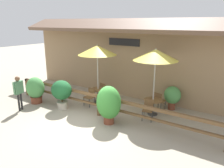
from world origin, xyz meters
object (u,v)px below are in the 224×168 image
object	(u,v)px
patio_umbrella_middle	(156,55)
potted_plant_broad_leaf	(172,96)
patio_umbrella_near	(97,50)
chair_middle_wallside	(159,100)
potted_plant_small_flowering	(36,89)
pedestrian	(18,89)
dining_table_middle	(153,103)
chair_middle_streetside	(148,109)
chair_near_wallside	(104,90)
chair_near_streetside	(90,96)
potted_plant_tall_tropical	(109,103)
potted_plant_entrance_palm	(62,92)
dining_table_near	(98,92)

from	to	relation	value
patio_umbrella_middle	potted_plant_broad_leaf	size ratio (longest dim) A/B	2.61
patio_umbrella_near	patio_umbrella_middle	xyz separation A→B (m)	(3.02, 0.09, 0.00)
chair_middle_wallside	potted_plant_small_flowering	bearing A→B (deg)	34.73
potted_plant_broad_leaf	pedestrian	world-z (taller)	pedestrian
potted_plant_small_flowering	dining_table_middle	bearing A→B (deg)	19.56
potted_plant_small_flowering	potted_plant_broad_leaf	bearing A→B (deg)	26.58
potted_plant_small_flowering	pedestrian	xyz separation A→B (m)	(0.19, -1.05, 0.32)
chair_middle_streetside	chair_middle_wallside	world-z (taller)	same
patio_umbrella_middle	chair_near_wallside	bearing A→B (deg)	170.22
patio_umbrella_near	chair_near_streetside	world-z (taller)	patio_umbrella_near
chair_near_streetside	potted_plant_tall_tropical	distance (m)	2.27
chair_near_streetside	patio_umbrella_middle	bearing A→B (deg)	16.47
chair_near_streetside	patio_umbrella_near	bearing A→B (deg)	90.68
chair_near_wallside	potted_plant_small_flowering	size ratio (longest dim) A/B	0.65
chair_near_wallside	potted_plant_broad_leaf	xyz separation A→B (m)	(3.58, 0.53, 0.17)
patio_umbrella_near	potted_plant_entrance_palm	distance (m)	2.65
chair_near_streetside	dining_table_middle	bearing A→B (deg)	16.47
patio_umbrella_middle	potted_plant_entrance_palm	bearing A→B (deg)	-155.33
chair_near_streetside	potted_plant_entrance_palm	distance (m)	1.41
potted_plant_entrance_palm	chair_middle_wallside	bearing A→B (deg)	31.42
chair_near_wallside	chair_middle_wallside	size ratio (longest dim) A/B	1.00
dining_table_near	chair_near_streetside	distance (m)	0.62
patio_umbrella_near	dining_table_near	distance (m)	2.14
potted_plant_tall_tropical	pedestrian	bearing A→B (deg)	-164.61
patio_umbrella_middle	chair_middle_wallside	size ratio (longest dim) A/B	3.39
potted_plant_tall_tropical	potted_plant_small_flowering	distance (m)	4.46
potted_plant_entrance_palm	patio_umbrella_middle	bearing A→B (deg)	24.67
chair_near_wallside	patio_umbrella_middle	bearing A→B (deg)	-176.27
patio_umbrella_middle	dining_table_middle	distance (m)	2.14
patio_umbrella_near	dining_table_middle	world-z (taller)	patio_umbrella_near
potted_plant_tall_tropical	potted_plant_broad_leaf	world-z (taller)	potted_plant_tall_tropical
chair_middle_streetside	pedestrian	xyz separation A→B (m)	(-5.44, -2.41, 0.56)
chair_near_streetside	pedestrian	xyz separation A→B (m)	(-2.34, -2.32, 0.56)
dining_table_middle	pedestrian	bearing A→B (deg)	-150.65
chair_middle_streetside	dining_table_near	bearing A→B (deg)	156.03
chair_near_streetside	potted_plant_broad_leaf	bearing A→B (deg)	29.87
pedestrian	dining_table_near	bearing A→B (deg)	127.73
chair_middle_wallside	potted_plant_entrance_palm	size ratio (longest dim) A/B	0.63
potted_plant_entrance_palm	chair_near_wallside	bearing A→B (deg)	70.59
chair_near_streetside	chair_near_wallside	distance (m)	1.24
potted_plant_broad_leaf	pedestrian	xyz separation A→B (m)	(-5.90, -4.09, 0.39)
patio_umbrella_middle	potted_plant_tall_tropical	world-z (taller)	patio_umbrella_middle
potted_plant_entrance_palm	chair_near_streetside	bearing A→B (deg)	51.96
potted_plant_entrance_palm	dining_table_middle	bearing A→B (deg)	24.67
dining_table_middle	potted_plant_small_flowering	bearing A→B (deg)	-160.44
dining_table_middle	potted_plant_broad_leaf	bearing A→B (deg)	64.48
potted_plant_tall_tropical	chair_middle_streetside	bearing A→B (deg)	46.60
potted_plant_tall_tropical	patio_umbrella_middle	bearing A→B (deg)	58.88
dining_table_middle	dining_table_near	bearing A→B (deg)	-178.27
dining_table_middle	pedestrian	xyz separation A→B (m)	(-5.39, -3.03, 0.50)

